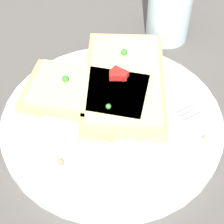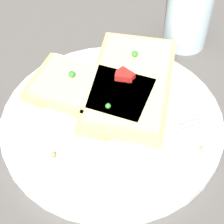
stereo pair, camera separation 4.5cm
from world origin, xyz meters
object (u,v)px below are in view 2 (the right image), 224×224
object	(u,v)px
fork	(124,142)
pizza_slice_main	(131,82)
pizza_slice_corner	(93,91)
plate	(112,121)
knife	(58,112)
drinking_glass	(190,6)

from	to	relation	value
fork	pizza_slice_main	xyz separation A→B (m)	(0.08, -0.05, 0.01)
pizza_slice_corner	fork	bearing A→B (deg)	-43.04
plate	pizza_slice_corner	distance (m)	0.05
fork	pizza_slice_main	world-z (taller)	pizza_slice_main
pizza_slice_main	knife	bearing A→B (deg)	127.38
pizza_slice_main	drinking_glass	bearing A→B (deg)	-26.74
fork	drinking_glass	size ratio (longest dim) A/B	1.83
knife	pizza_slice_main	size ratio (longest dim) A/B	1.04
plate	fork	size ratio (longest dim) A/B	1.19
knife	pizza_slice_main	xyz separation A→B (m)	(0.00, -0.10, 0.01)
fork	pizza_slice_corner	distance (m)	0.08
pizza_slice_corner	plate	bearing A→B (deg)	-35.93
pizza_slice_main	drinking_glass	size ratio (longest dim) A/B	1.68
fork	pizza_slice_corner	bearing A→B (deg)	95.13
plate	pizza_slice_main	distance (m)	0.06
plate	knife	xyz separation A→B (m)	(0.03, 0.06, 0.01)
fork	drinking_glass	world-z (taller)	drinking_glass
knife	drinking_glass	size ratio (longest dim) A/B	1.75
knife	fork	bearing A→B (deg)	-47.68
fork	pizza_slice_corner	world-z (taller)	pizza_slice_corner
plate	fork	distance (m)	0.04
pizza_slice_corner	drinking_glass	distance (m)	0.19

